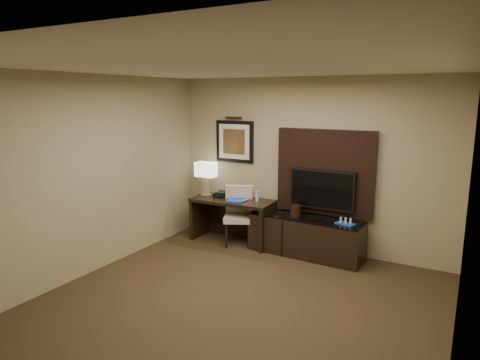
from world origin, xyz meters
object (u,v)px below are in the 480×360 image
Objects in this scene: desk at (232,221)px; ice_bucket at (295,211)px; table_lamp at (206,179)px; tv at (322,189)px; minibar_tray at (346,221)px; desk_phone at (219,195)px; water_bottle at (257,196)px; desk_chair at (238,217)px; credenza at (306,237)px.

ice_bucket reaches higher than desk.
table_lamp is (-0.55, 0.06, 0.65)m from desk.
desk is 1.37× the size of tv.
minibar_tray is at bearing -2.79° from table_lamp.
tv is (1.46, 0.19, 0.65)m from desk.
table_lamp reaches higher than desk_phone.
desk is 0.62m from water_bottle.
desk_chair is at bearing -179.28° from minibar_tray.
desk_chair is 5.13× the size of ice_bucket.
ice_bucket is at bearing -9.15° from water_bottle.
desk_phone is at bearing 177.97° from minibar_tray.
minibar_tray is (1.90, -0.06, 0.28)m from desk.
desk_phone reaches higher than minibar_tray.
table_lamp is (-0.71, 0.14, 0.55)m from desk_chair.
table_lamp is at bearing 177.21° from minibar_tray.
desk is at bearing -172.59° from tv.
desk_phone is (0.29, -0.04, -0.24)m from table_lamp.
tv is 1.07m from water_bottle.
water_bottle reaches higher than ice_bucket.
desk_chair is at bearing -173.11° from credenza.
desk_chair is (0.16, -0.08, 0.10)m from desk.
credenza is at bearing -2.34° from desk.
water_bottle is at bearing 174.63° from minibar_tray.
desk_phone is 0.68m from water_bottle.
ice_bucket reaches higher than minibar_tray.
desk is at bearing 178.30° from ice_bucket.
desk_chair is (-1.30, -0.27, -0.55)m from tv.
desk_phone is at bearing -174.64° from water_bottle.
water_bottle is (-1.05, -0.11, -0.20)m from tv.
desk_chair is 0.53m from desk_phone.
desk_chair reaches higher than water_bottle.
tv is at bearing 33.73° from ice_bucket.
credenza is 6.55× the size of minibar_tray.
desk_phone is (-0.42, 0.10, 0.31)m from desk_chair.
tv is 6.03× the size of water_bottle.
minibar_tray is (1.49, -0.14, -0.17)m from water_bottle.
desk_chair is at bearing -11.29° from table_lamp.
desk is at bearing -177.19° from credenza.
credenza is (1.29, -0.00, -0.07)m from desk.
table_lamp reaches higher than water_bottle.
ice_bucket is (1.39, -0.05, -0.09)m from desk_phone.
desk_phone is 1.09× the size of water_bottle.
water_bottle is 1.51m from minibar_tray.
ice_bucket is (1.13, -0.03, 0.33)m from desk.
credenza is at bearing -20.61° from desk_chair.
water_bottle is (0.26, 0.16, 0.35)m from desk_chair.
minibar_tray is (0.61, -0.06, 0.35)m from credenza.
ice_bucket reaches higher than credenza.
desk_phone is 2.17m from minibar_tray.
tv reaches higher than minibar_tray.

